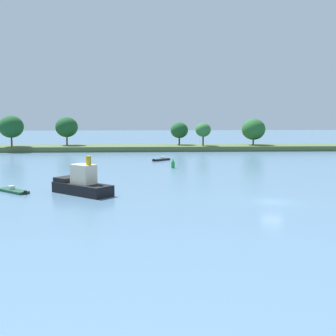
% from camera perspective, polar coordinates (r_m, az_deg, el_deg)
% --- Properties ---
extents(ground_plane, '(400.00, 400.00, 0.00)m').
position_cam_1_polar(ground_plane, '(59.55, 12.53, -4.04)').
color(ground_plane, slate).
extents(treeline_island, '(95.99, 10.57, 9.68)m').
position_cam_1_polar(treeline_island, '(131.00, -1.89, 3.41)').
color(treeline_island, '#4C6038').
rests_on(treeline_island, ground).
extents(small_motorboat, '(5.20, 4.98, 0.85)m').
position_cam_1_polar(small_motorboat, '(68.35, -18.22, -2.63)').
color(small_motorboat, '#19472D').
rests_on(small_motorboat, ground).
extents(tugboat, '(8.85, 8.36, 5.25)m').
position_cam_1_polar(tugboat, '(64.38, -10.41, -1.91)').
color(tugboat, black).
rests_on(tugboat, ground).
extents(fishing_skiff, '(4.15, 4.01, 0.90)m').
position_cam_1_polar(fishing_skiff, '(104.90, -0.82, 1.03)').
color(fishing_skiff, black).
rests_on(fishing_skiff, ground).
extents(channel_buoy_green, '(0.70, 0.70, 1.90)m').
position_cam_1_polar(channel_buoy_green, '(91.50, 0.60, 0.50)').
color(channel_buoy_green, green).
rests_on(channel_buoy_green, ground).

